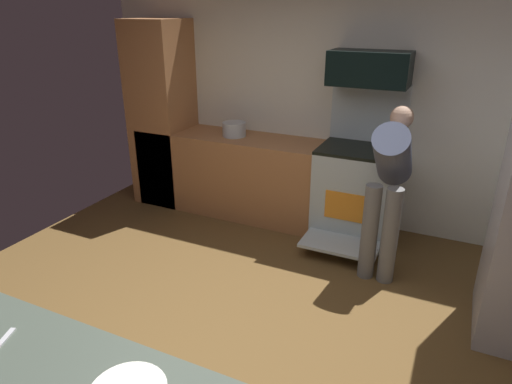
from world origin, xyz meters
TOP-DOWN VIEW (x-y plane):
  - ground_plane at (0.00, 0.00)m, footprint 5.20×4.80m
  - wall_back at (0.00, 2.34)m, footprint 5.20×0.12m
  - lower_cabinet_run at (-0.90, 1.98)m, footprint 2.40×0.60m
  - cabinet_column at (-1.90, 1.98)m, footprint 0.60×0.60m
  - oven_range at (0.44, 1.97)m, footprint 0.76×1.02m
  - microwave at (0.44, 2.06)m, footprint 0.74×0.38m
  - person_cook at (0.82, 1.42)m, footprint 0.31×0.70m
  - stock_pot at (-0.95, 1.98)m, footprint 0.26×0.26m

SIDE VIEW (x-z plane):
  - ground_plane at x=0.00m, z-range -0.02..0.00m
  - lower_cabinet_run at x=-0.90m, z-range 0.00..0.90m
  - oven_range at x=0.44m, z-range -0.26..1.28m
  - person_cook at x=0.82m, z-range 0.15..1.58m
  - stock_pot at x=-0.95m, z-range 0.90..1.05m
  - cabinet_column at x=-1.90m, z-range 0.00..2.10m
  - wall_back at x=0.00m, z-range 0.00..2.60m
  - microwave at x=0.44m, z-range 1.53..1.85m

